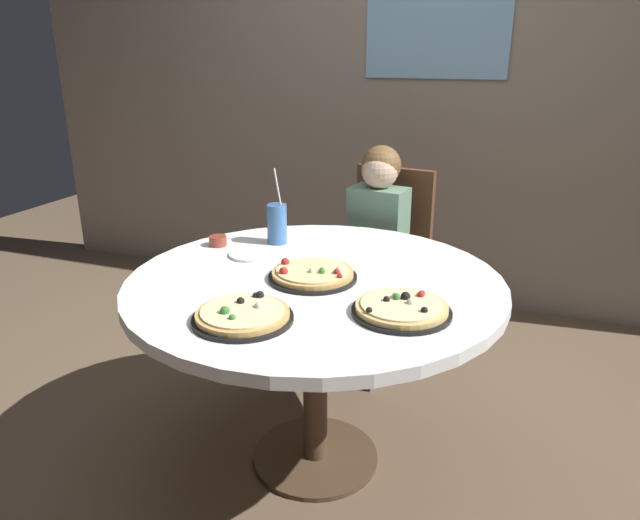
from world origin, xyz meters
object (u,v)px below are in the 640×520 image
(chair_wooden, at_px, (385,254))
(dining_table, at_px, (315,302))
(pizza_veggie, at_px, (313,274))
(pizza_pepperoni, at_px, (243,315))
(pizza_cheese, at_px, (402,308))
(sauce_bowl, at_px, (218,241))
(plate_small, at_px, (253,254))
(soda_cup, at_px, (277,224))
(diner_child, at_px, (370,274))

(chair_wooden, bearing_deg, dining_table, -90.86)
(pizza_veggie, height_order, pizza_pepperoni, same)
(pizza_cheese, bearing_deg, pizza_veggie, 154.15)
(sauce_bowl, xyz_separation_m, plate_small, (0.18, -0.06, -0.02))
(sauce_bowl, bearing_deg, pizza_pepperoni, -54.47)
(sauce_bowl, height_order, plate_small, sauce_bowl)
(soda_cup, bearing_deg, pizza_cheese, -37.96)
(soda_cup, distance_m, plate_small, 0.19)
(pizza_cheese, height_order, pizza_pepperoni, same)
(diner_child, bearing_deg, chair_wooden, 81.85)
(soda_cup, relative_size, sauce_bowl, 4.39)
(diner_child, bearing_deg, soda_cup, -121.00)
(dining_table, bearing_deg, plate_small, 155.63)
(sauce_bowl, distance_m, plate_small, 0.19)
(pizza_cheese, bearing_deg, sauce_bowl, 155.95)
(chair_wooden, bearing_deg, soda_cup, -115.17)
(dining_table, bearing_deg, pizza_veggie, -129.13)
(dining_table, distance_m, pizza_veggie, 0.11)
(chair_wooden, height_order, soda_cup, soda_cup)
(diner_child, xyz_separation_m, pizza_cheese, (0.36, -0.94, 0.28))
(pizza_cheese, relative_size, sauce_bowl, 4.28)
(diner_child, xyz_separation_m, plate_small, (-0.30, -0.62, 0.27))
(dining_table, distance_m, pizza_pepperoni, 0.40)
(sauce_bowl, bearing_deg, diner_child, 49.76)
(pizza_veggie, height_order, plate_small, pizza_veggie)
(pizza_pepperoni, distance_m, sauce_bowl, 0.71)
(dining_table, relative_size, sauce_bowl, 18.56)
(diner_child, bearing_deg, dining_table, -89.12)
(dining_table, height_order, pizza_pepperoni, pizza_pepperoni)
(soda_cup, bearing_deg, dining_table, -47.87)
(pizza_pepperoni, height_order, soda_cup, soda_cup)
(diner_child, bearing_deg, pizza_pepperoni, -93.32)
(diner_child, relative_size, soda_cup, 3.52)
(pizza_veggie, xyz_separation_m, pizza_cheese, (0.35, -0.17, -0.00))
(dining_table, distance_m, sauce_bowl, 0.54)
(pizza_veggie, xyz_separation_m, sauce_bowl, (-0.49, 0.20, 0.00))
(chair_wooden, distance_m, soda_cup, 0.76)
(dining_table, xyz_separation_m, sauce_bowl, (-0.49, 0.20, 0.11))
(dining_table, xyz_separation_m, soda_cup, (-0.28, 0.31, 0.17))
(pizza_veggie, height_order, sauce_bowl, pizza_veggie)
(diner_child, relative_size, plate_small, 6.01)
(chair_wooden, bearing_deg, pizza_veggie, -91.19)
(pizza_veggie, bearing_deg, soda_cup, 130.94)
(pizza_cheese, bearing_deg, diner_child, 110.72)
(pizza_pepperoni, xyz_separation_m, sauce_bowl, (-0.41, 0.58, 0.00))
(pizza_veggie, distance_m, pizza_pepperoni, 0.38)
(sauce_bowl, bearing_deg, pizza_veggie, -22.73)
(chair_wooden, distance_m, pizza_pepperoni, 1.35)
(chair_wooden, distance_m, plate_small, 0.90)
(dining_table, xyz_separation_m, pizza_veggie, (-0.01, -0.01, 0.11))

